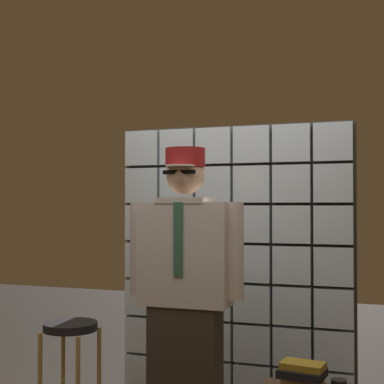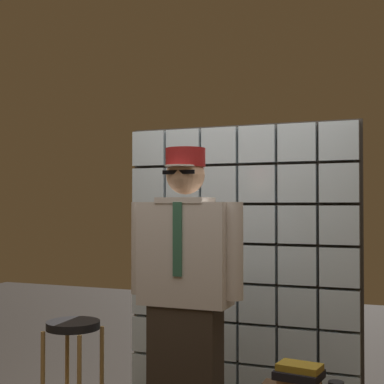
{
  "view_description": "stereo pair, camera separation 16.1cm",
  "coord_description": "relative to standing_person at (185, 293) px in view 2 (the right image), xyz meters",
  "views": [
    {
      "loc": [
        1.09,
        -2.78,
        1.48
      ],
      "look_at": [
        -0.0,
        0.43,
        1.56
      ],
      "focal_mm": 52.75,
      "sensor_mm": 36.0,
      "label": 1
    },
    {
      "loc": [
        1.24,
        -2.73,
        1.48
      ],
      "look_at": [
        -0.0,
        0.43,
        1.56
      ],
      "focal_mm": 52.75,
      "sensor_mm": 36.0,
      "label": 2
    }
  ],
  "objects": [
    {
      "name": "book_stack",
      "position": [
        0.73,
        -0.24,
        -0.37
      ],
      "size": [
        0.26,
        0.21,
        0.17
      ],
      "color": "maroon",
      "rests_on": "side_table"
    },
    {
      "name": "bar_stool",
      "position": [
        -0.74,
        -0.08,
        -0.4
      ],
      "size": [
        0.34,
        0.34,
        0.74
      ],
      "color": "black",
      "rests_on": "ground"
    },
    {
      "name": "standing_person",
      "position": [
        0.0,
        0.0,
        0.0
      ],
      "size": [
        0.72,
        0.3,
        1.82
      ],
      "rotation": [
        0.0,
        0.0,
        -0.0
      ],
      "color": "#382D23",
      "rests_on": "ground"
    },
    {
      "name": "glass_block_wall",
      "position": [
        0.05,
        0.97,
        0.09
      ],
      "size": [
        1.81,
        0.1,
        2.11
      ],
      "color": "silver",
      "rests_on": "ground"
    }
  ]
}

